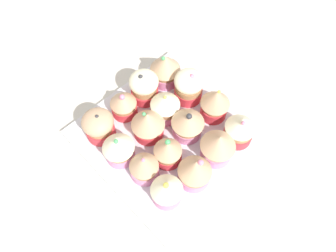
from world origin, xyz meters
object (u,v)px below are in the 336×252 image
(cupcake_0, at_px, (99,125))
(cupcake_8, at_px, (144,86))
(cupcake_2, at_px, (144,166))
(cupcake_6, at_px, (168,151))
(cupcake_5, at_px, (148,124))
(cupcake_7, at_px, (195,170))
(cupcake_9, at_px, (165,105))
(cupcake_12, at_px, (165,68))
(cupcake_4, at_px, (123,104))
(cupcake_10, at_px, (188,123))
(cupcake_13, at_px, (189,86))
(cupcake_14, at_px, (215,103))
(cupcake_15, at_px, (240,129))
(cupcake_3, at_px, (167,189))
(cupcake_1, at_px, (118,147))
(cupcake_11, at_px, (218,146))
(baking_tray, at_px, (168,135))

(cupcake_0, xyz_separation_m, cupcake_8, (-0.01, 0.12, 0.00))
(cupcake_2, xyz_separation_m, cupcake_6, (0.01, 0.05, -0.00))
(cupcake_5, height_order, cupcake_7, cupcake_7)
(cupcake_9, relative_size, cupcake_12, 0.86)
(cupcake_4, distance_m, cupcake_10, 0.14)
(cupcake_13, bearing_deg, cupcake_14, 4.87)
(cupcake_2, relative_size, cupcake_15, 0.99)
(cupcake_3, height_order, cupcake_15, cupcake_3)
(cupcake_1, distance_m, cupcake_11, 0.19)
(cupcake_13, bearing_deg, cupcake_4, -117.31)
(cupcake_12, distance_m, cupcake_13, 0.07)
(cupcake_12, bearing_deg, cupcake_14, 4.45)
(cupcake_0, relative_size, cupcake_1, 0.87)
(cupcake_11, bearing_deg, cupcake_8, -178.07)
(cupcake_6, relative_size, cupcake_8, 0.87)
(cupcake_7, xyz_separation_m, cupcake_11, (-0.00, 0.07, 0.00))
(cupcake_5, distance_m, cupcake_7, 0.13)
(cupcake_1, height_order, cupcake_4, cupcake_1)
(baking_tray, distance_m, cupcake_12, 0.14)
(cupcake_0, relative_size, cupcake_10, 0.91)
(cupcake_11, height_order, cupcake_13, cupcake_13)
(cupcake_8, bearing_deg, cupcake_10, 1.07)
(cupcake_5, bearing_deg, cupcake_7, -1.88)
(cupcake_1, bearing_deg, cupcake_9, 94.39)
(cupcake_4, xyz_separation_m, cupcake_8, (0.00, 0.06, 0.01))
(cupcake_4, height_order, cupcake_9, cupcake_9)
(cupcake_4, distance_m, cupcake_5, 0.07)
(cupcake_3, relative_size, cupcake_9, 1.09)
(cupcake_2, bearing_deg, cupcake_7, 40.06)
(cupcake_7, bearing_deg, cupcake_13, 137.84)
(baking_tray, distance_m, cupcake_15, 0.15)
(cupcake_4, distance_m, cupcake_13, 0.14)
(cupcake_4, bearing_deg, cupcake_11, 17.64)
(baking_tray, relative_size, cupcake_6, 4.62)
(cupcake_2, distance_m, cupcake_13, 0.20)
(cupcake_4, relative_size, cupcake_8, 0.85)
(cupcake_9, height_order, cupcake_10, cupcake_10)
(cupcake_4, bearing_deg, cupcake_8, 89.34)
(cupcake_6, height_order, cupcake_15, cupcake_15)
(cupcake_0, height_order, cupcake_14, cupcake_14)
(cupcake_0, xyz_separation_m, cupcake_2, (0.12, 0.01, 0.00))
(cupcake_12, bearing_deg, cupcake_4, -89.14)
(cupcake_3, height_order, cupcake_13, same)
(cupcake_0, bearing_deg, cupcake_10, 47.31)
(cupcake_1, bearing_deg, cupcake_6, 43.59)
(cupcake_2, bearing_deg, cupcake_15, 69.01)
(baking_tray, distance_m, cupcake_4, 0.11)
(cupcake_9, bearing_deg, baking_tray, -36.79)
(cupcake_6, xyz_separation_m, cupcake_8, (-0.14, 0.07, 0.01))
(cupcake_1, height_order, cupcake_5, cupcake_1)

